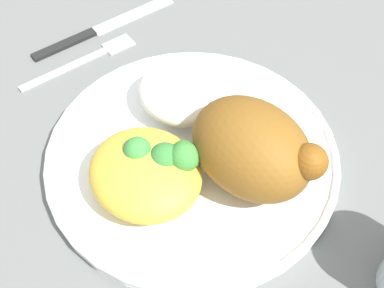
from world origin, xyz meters
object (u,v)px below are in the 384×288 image
object	(u,v)px
mac_cheese_with_broccoli	(145,168)
fork	(85,59)
plate	(192,155)
knife	(93,31)
rice_pile	(181,93)
roasted_chicken	(253,149)

from	to	relation	value
mac_cheese_with_broccoli	fork	world-z (taller)	mac_cheese_with_broccoli
plate	knife	bearing A→B (deg)	167.54
rice_pile	mac_cheese_with_broccoli	bearing A→B (deg)	-62.44
plate	mac_cheese_with_broccoli	bearing A→B (deg)	-93.29
roasted_chicken	fork	bearing A→B (deg)	-178.41
roasted_chicken	mac_cheese_with_broccoli	size ratio (longest dim) A/B	1.17
roasted_chicken	knife	size ratio (longest dim) A/B	0.64
rice_pile	knife	size ratio (longest dim) A/B	0.47
plate	mac_cheese_with_broccoli	size ratio (longest dim) A/B	2.70
rice_pile	knife	world-z (taller)	rice_pile
plate	rice_pile	bearing A→B (deg)	146.74
mac_cheese_with_broccoli	knife	world-z (taller)	mac_cheese_with_broccoli
roasted_chicken	rice_pile	world-z (taller)	roasted_chicken
fork	knife	world-z (taller)	knife
mac_cheese_with_broccoli	knife	distance (m)	0.24
plate	fork	size ratio (longest dim) A/B	1.97
knife	roasted_chicken	bearing A→B (deg)	-6.23
fork	knife	size ratio (longest dim) A/B	0.75
plate	mac_cheese_with_broccoli	xyz separation A→B (m)	(-0.00, -0.05, 0.03)
plate	roasted_chicken	size ratio (longest dim) A/B	2.31
plate	rice_pile	world-z (taller)	rice_pile
rice_pile	roasted_chicken	bearing A→B (deg)	-7.27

